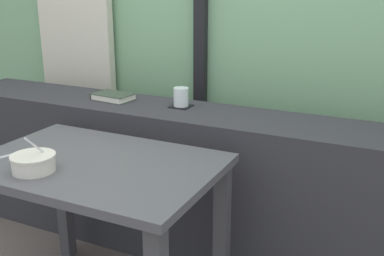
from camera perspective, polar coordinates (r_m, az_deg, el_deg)
curtain_left_panel at (r=3.22m, az=-14.26°, el=14.37°), size 0.56×0.06×2.50m
dark_console_ledge at (r=2.48m, az=-1.29°, el=-6.48°), size 2.80×0.40×0.78m
breakfast_table at (r=1.96m, az=-11.51°, el=-7.39°), size 0.98×0.66×0.71m
coaster_square at (r=2.39m, az=-1.35°, el=2.66°), size 0.10×0.10×0.00m
juice_glass at (r=2.38m, az=-1.35°, el=3.76°), size 0.08×0.08×0.09m
closed_book at (r=2.57m, az=-9.63°, el=3.81°), size 0.22×0.16×0.03m
soup_bowl at (r=1.87m, az=-18.78°, el=-4.04°), size 0.17×0.17×0.15m
fork_utensil at (r=2.08m, az=-20.43°, el=-2.88°), size 0.07×0.17×0.01m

